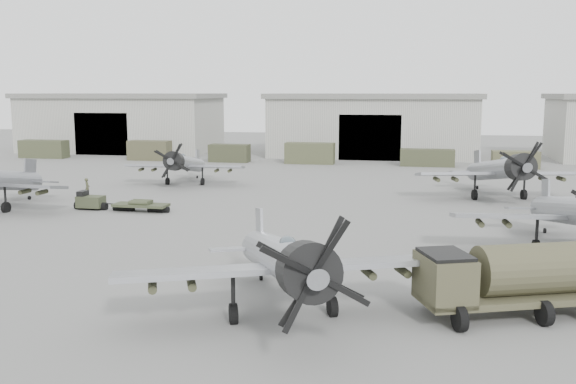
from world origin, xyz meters
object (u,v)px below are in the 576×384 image
(aircraft_near_1, at_px, (284,261))
(aircraft_far_1, at_px, (501,170))
(tug_trailer, at_px, (110,203))
(fuel_tanker, at_px, (511,275))
(aircraft_far_0, at_px, (184,163))
(ground_crew, at_px, (87,188))

(aircraft_near_1, relative_size, aircraft_far_1, 0.94)
(tug_trailer, bearing_deg, aircraft_near_1, -48.06)
(fuel_tanker, xyz_separation_m, tug_trailer, (-26.65, 18.57, -1.14))
(fuel_tanker, bearing_deg, aircraft_near_1, 173.41)
(aircraft_far_0, relative_size, ground_crew, 6.92)
(tug_trailer, bearing_deg, aircraft_far_1, 21.17)
(aircraft_far_1, distance_m, tug_trailer, 31.80)
(aircraft_far_0, xyz_separation_m, fuel_tanker, (25.70, -32.36, -0.41))
(aircraft_far_1, bearing_deg, aircraft_far_0, 161.25)
(aircraft_near_1, relative_size, ground_crew, 7.78)
(aircraft_far_1, bearing_deg, tug_trailer, -172.94)
(aircraft_far_1, distance_m, ground_crew, 34.95)
(aircraft_near_1, bearing_deg, aircraft_far_1, 46.17)
(aircraft_near_1, distance_m, aircraft_far_0, 38.56)
(fuel_tanker, relative_size, tug_trailer, 1.11)
(aircraft_near_1, bearing_deg, ground_crew, 107.81)
(aircraft_far_1, bearing_deg, ground_crew, 176.58)
(ground_crew, bearing_deg, aircraft_far_1, -102.22)
(aircraft_far_1, xyz_separation_m, tug_trailer, (-29.86, -10.75, -1.98))
(tug_trailer, height_order, ground_crew, ground_crew)
(aircraft_far_0, bearing_deg, ground_crew, -127.32)
(fuel_tanker, distance_m, tug_trailer, 32.50)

